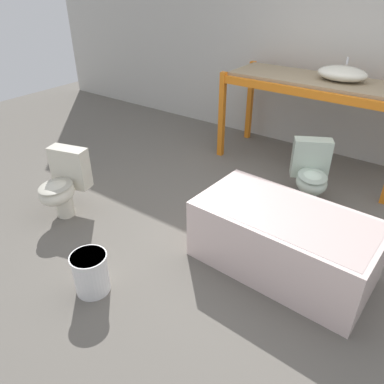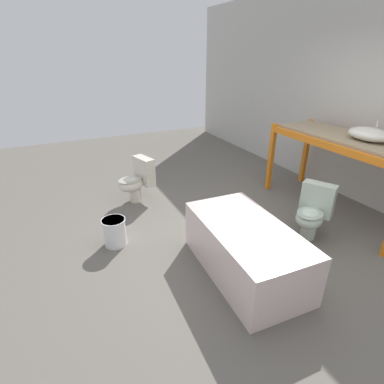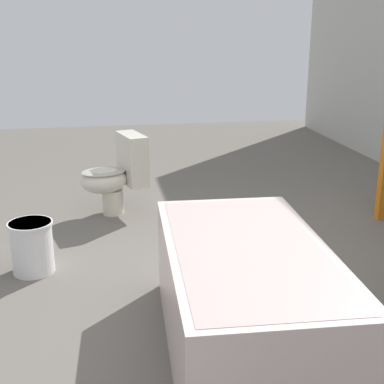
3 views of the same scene
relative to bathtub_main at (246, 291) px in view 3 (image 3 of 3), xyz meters
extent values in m
plane|color=#666059|center=(-0.38, 0.49, -0.32)|extent=(12.00, 12.00, 0.00)
cube|color=silver|center=(0.00, 0.00, -0.04)|extent=(1.49, 0.83, 0.56)
cube|color=beige|center=(0.00, 0.00, 0.12)|extent=(1.41, 0.75, 0.24)
cylinder|color=silver|center=(-2.15, -0.58, -0.21)|extent=(0.18, 0.18, 0.21)
ellipsoid|color=silver|center=(-2.13, -0.65, -0.01)|extent=(0.41, 0.47, 0.22)
ellipsoid|color=#B3AF9F|center=(-2.13, -0.65, 0.06)|extent=(0.39, 0.44, 0.03)
cube|color=silver|center=(-2.20, -0.40, 0.15)|extent=(0.42, 0.26, 0.43)
cylinder|color=white|center=(-1.09, -1.14, -0.15)|extent=(0.27, 0.27, 0.35)
cylinder|color=white|center=(-1.09, -1.14, 0.02)|extent=(0.29, 0.29, 0.02)
camera|label=1|loc=(0.83, -2.44, 1.90)|focal=35.00mm
camera|label=2|loc=(2.09, -1.62, 1.83)|focal=28.00mm
camera|label=3|loc=(2.26, -0.67, 1.24)|focal=50.00mm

